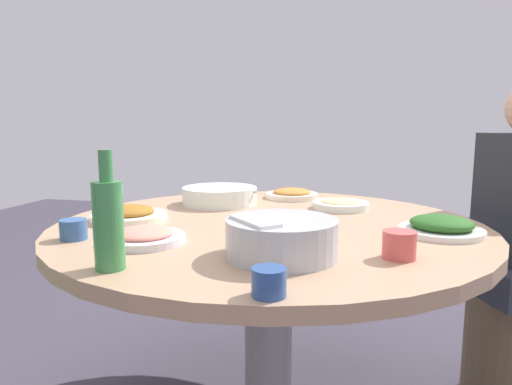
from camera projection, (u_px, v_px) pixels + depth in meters
round_dining_table at (269, 258)px, 1.47m from camera, size 1.36×1.36×0.72m
rice_bowl at (281, 237)px, 1.06m from camera, size 0.27×0.27×0.10m
soup_bowl at (220, 196)px, 1.77m from camera, size 0.32×0.29×0.07m
dish_tofu_braise at (292, 194)px, 1.92m from camera, size 0.22×0.22×0.04m
dish_shrimp at (144, 236)px, 1.20m from camera, size 0.22×0.22×0.04m
dish_stirfry at (129, 214)px, 1.47m from camera, size 0.25×0.25×0.05m
dish_greens at (441, 226)px, 1.29m from camera, size 0.24×0.24×0.05m
dish_noodles at (341, 204)px, 1.68m from camera, size 0.21×0.21×0.04m
green_bottle at (108, 222)px, 0.96m from camera, size 0.07×0.07×0.26m
tea_cup_near at (399, 245)px, 1.05m from camera, size 0.08×0.08×0.07m
tea_cup_far at (269, 282)px, 0.82m from camera, size 0.06×0.06×0.05m
tea_cup_side at (73, 230)px, 1.23m from camera, size 0.07×0.07×0.06m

